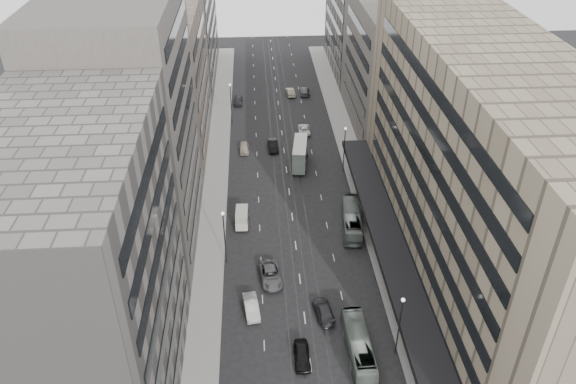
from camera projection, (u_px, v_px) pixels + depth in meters
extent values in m
plane|color=black|center=(305.00, 324.00, 66.83)|extent=(220.00, 220.00, 0.00)
cube|color=gray|center=(354.00, 163.00, 98.80)|extent=(4.00, 125.00, 0.15)
cube|color=gray|center=(217.00, 167.00, 97.49)|extent=(4.00, 125.00, 0.15)
cube|color=gray|center=(482.00, 176.00, 66.51)|extent=(15.00, 60.00, 30.00)
cube|color=black|center=(393.00, 251.00, 71.99)|extent=(4.40, 60.00, 0.50)
cube|color=#4F4B45|center=(395.00, 67.00, 104.94)|extent=(15.00, 28.00, 24.00)
cube|color=slate|center=(367.00, 12.00, 128.93)|extent=(15.00, 32.00, 28.00)
cube|color=slate|center=(80.00, 283.00, 50.78)|extent=(15.00, 28.00, 30.00)
cube|color=#4F4B45|center=(128.00, 129.00, 72.26)|extent=(15.00, 26.00, 34.00)
cube|color=#776A5D|center=(159.00, 83.00, 97.30)|extent=(15.00, 28.00, 25.00)
cube|color=slate|center=(177.00, 19.00, 124.07)|extent=(15.00, 38.00, 28.00)
cylinder|color=#262628|center=(399.00, 328.00, 60.99)|extent=(0.16, 0.16, 8.00)
sphere|color=silver|center=(403.00, 300.00, 58.76)|extent=(0.44, 0.44, 0.44)
cylinder|color=#262628|center=(344.00, 150.00, 94.44)|extent=(0.16, 0.16, 8.00)
sphere|color=silver|center=(346.00, 129.00, 92.20)|extent=(0.44, 0.44, 0.44)
cylinder|color=#262628|center=(225.00, 239.00, 74.15)|extent=(0.16, 0.16, 8.00)
sphere|color=silver|center=(223.00, 214.00, 71.91)|extent=(0.44, 0.44, 0.44)
cylinder|color=#262628|center=(231.00, 104.00, 110.10)|extent=(0.16, 0.16, 8.00)
sphere|color=silver|center=(230.00, 85.00, 107.87)|extent=(0.44, 0.44, 0.44)
imported|color=slate|center=(358.00, 346.00, 62.21)|extent=(2.57, 10.24, 2.84)
imported|color=gray|center=(352.00, 219.00, 82.18)|extent=(3.61, 10.76, 2.94)
cube|color=gray|center=(300.00, 158.00, 97.36)|extent=(3.26, 8.15, 2.02)
cube|color=gray|center=(300.00, 149.00, 96.33)|extent=(3.17, 7.83, 1.76)
cube|color=silver|center=(300.00, 144.00, 95.82)|extent=(3.26, 8.15, 0.11)
cylinder|color=black|center=(292.00, 171.00, 95.59)|extent=(0.36, 0.91, 0.88)
cylinder|color=black|center=(305.00, 172.00, 95.46)|extent=(0.36, 0.91, 0.88)
cylinder|color=black|center=(295.00, 155.00, 100.36)|extent=(0.36, 0.91, 0.88)
cylinder|color=black|center=(307.00, 155.00, 100.23)|extent=(0.36, 0.91, 0.88)
cube|color=#505357|center=(363.00, 363.00, 60.84)|extent=(1.94, 4.24, 1.08)
cube|color=silver|center=(363.00, 357.00, 60.32)|extent=(1.90, 4.15, 0.85)
cylinder|color=black|center=(356.00, 377.00, 59.98)|extent=(0.20, 0.63, 0.62)
cylinder|color=black|center=(372.00, 377.00, 60.00)|extent=(0.20, 0.63, 0.62)
cylinder|color=black|center=(353.00, 357.00, 62.28)|extent=(0.20, 0.63, 0.62)
cylinder|color=black|center=(368.00, 357.00, 62.30)|extent=(0.20, 0.63, 0.62)
cube|color=silver|center=(242.00, 220.00, 82.97)|extent=(1.90, 4.02, 1.22)
cube|color=#BAB8A8|center=(242.00, 214.00, 82.37)|extent=(1.86, 3.94, 0.96)
cylinder|color=black|center=(236.00, 229.00, 82.17)|extent=(0.20, 0.64, 0.64)
cylinder|color=black|center=(248.00, 228.00, 82.23)|extent=(0.20, 0.64, 0.64)
cylinder|color=black|center=(237.00, 218.00, 84.37)|extent=(0.20, 0.64, 0.64)
cylinder|color=black|center=(248.00, 218.00, 84.42)|extent=(0.20, 0.64, 0.64)
imported|color=black|center=(302.00, 355.00, 61.89)|extent=(1.82, 4.45, 1.51)
imported|color=beige|center=(251.00, 307.00, 68.13)|extent=(2.26, 4.90, 1.56)
imported|color=#5A5A5C|center=(271.00, 275.00, 72.96)|extent=(3.31, 6.02, 1.60)
imported|color=#272729|center=(324.00, 311.00, 67.68)|extent=(2.67, 5.20, 1.44)
imported|color=#BBAC9B|center=(244.00, 148.00, 102.09)|extent=(1.71, 4.18, 1.42)
imported|color=black|center=(273.00, 145.00, 102.74)|extent=(1.87, 4.85, 1.58)
imported|color=white|center=(304.00, 129.00, 108.48)|extent=(2.38, 4.94, 1.36)
imported|color=#5C5C5E|center=(305.00, 91.00, 124.04)|extent=(2.25, 5.06, 1.44)
imported|color=#29292B|center=(238.00, 101.00, 119.64)|extent=(1.94, 4.46, 1.50)
imported|color=#A9A58C|center=(290.00, 92.00, 123.54)|extent=(2.01, 4.65, 1.49)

